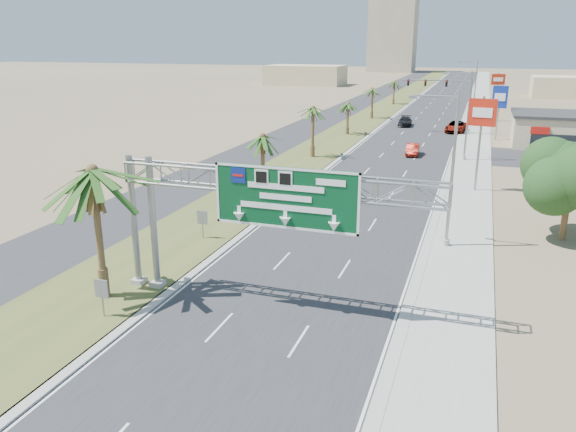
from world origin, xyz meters
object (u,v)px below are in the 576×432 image
(pole_sign_red_far, at_px, (498,83))
(car_far, at_px, (405,121))
(pole_sign_red_near, at_px, (482,118))
(pole_sign_blue, at_px, (500,99))
(car_mid_lane, at_px, (413,150))
(car_left_lane, at_px, (317,199))
(car_right_lane, at_px, (456,127))
(sign_gantry, at_px, (258,192))
(palm_near, at_px, (92,171))
(signal_mast, at_px, (456,101))

(pole_sign_red_far, bearing_deg, car_far, -142.29)
(pole_sign_red_near, relative_size, pole_sign_red_far, 1.05)
(pole_sign_blue, bearing_deg, car_mid_lane, -122.69)
(pole_sign_red_far, bearing_deg, car_left_lane, -103.11)
(car_far, height_order, pole_sign_blue, pole_sign_blue)
(car_right_lane, height_order, pole_sign_red_far, pole_sign_red_far)
(sign_gantry, relative_size, car_mid_lane, 4.03)
(car_left_lane, relative_size, car_right_lane, 0.85)
(palm_near, bearing_deg, sign_gantry, 13.32)
(sign_gantry, distance_m, car_mid_lane, 43.79)
(sign_gantry, bearing_deg, car_left_lane, 96.58)
(palm_near, height_order, car_mid_lane, palm_near)
(palm_near, relative_size, car_right_lane, 1.43)
(palm_near, bearing_deg, signal_mast, 77.34)
(palm_near, relative_size, car_far, 1.65)
(car_left_lane, xyz_separation_m, pole_sign_red_far, (14.16, 60.79, 5.56))
(car_mid_lane, height_order, car_far, car_far)
(car_mid_lane, xyz_separation_m, car_far, (-4.18, 24.50, 0.05))
(car_left_lane, bearing_deg, sign_gantry, -82.58)
(sign_gantry, height_order, palm_near, palm_near)
(car_far, bearing_deg, sign_gantry, -92.45)
(car_far, relative_size, pole_sign_red_far, 0.62)
(car_left_lane, xyz_separation_m, pole_sign_red_near, (12.11, 10.29, 5.84))
(sign_gantry, xyz_separation_m, pole_sign_red_far, (12.11, 78.51, 0.35))
(car_far, bearing_deg, car_right_lane, -30.84)
(car_far, distance_m, pole_sign_red_far, 18.27)
(pole_sign_blue, bearing_deg, car_right_lane, 136.29)
(palm_near, bearing_deg, car_left_lane, 72.77)
(signal_mast, xyz_separation_m, car_far, (-7.86, 5.84, -4.11))
(pole_sign_red_near, bearing_deg, car_right_lane, 95.60)
(sign_gantry, xyz_separation_m, signal_mast, (6.23, 62.05, -1.21))
(pole_sign_red_far, bearing_deg, pole_sign_red_near, -92.33)
(pole_sign_red_far, bearing_deg, car_mid_lane, -105.21)
(car_mid_lane, bearing_deg, car_far, 96.31)
(pole_sign_red_far, bearing_deg, signal_mast, -109.65)
(signal_mast, xyz_separation_m, car_left_lane, (-8.28, -44.32, -4.01))
(palm_near, relative_size, signal_mast, 0.81)
(car_far, distance_m, pole_sign_blue, 17.45)
(signal_mast, height_order, pole_sign_red_near, pole_sign_red_near)
(sign_gantry, relative_size, pole_sign_blue, 2.21)
(car_mid_lane, relative_size, pole_sign_red_far, 0.51)
(car_right_lane, distance_m, car_far, 9.19)
(sign_gantry, relative_size, car_left_lane, 3.39)
(car_left_lane, xyz_separation_m, car_mid_lane, (4.61, 25.67, -0.16))
(car_right_lane, bearing_deg, pole_sign_red_near, -79.04)
(signal_mast, xyz_separation_m, car_right_lane, (0.33, 1.67, -4.04))
(sign_gantry, relative_size, pole_sign_red_near, 1.96)
(car_left_lane, bearing_deg, car_right_lane, 80.24)
(signal_mast, bearing_deg, pole_sign_red_far, 70.35)
(palm_near, height_order, pole_sign_red_far, palm_near)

